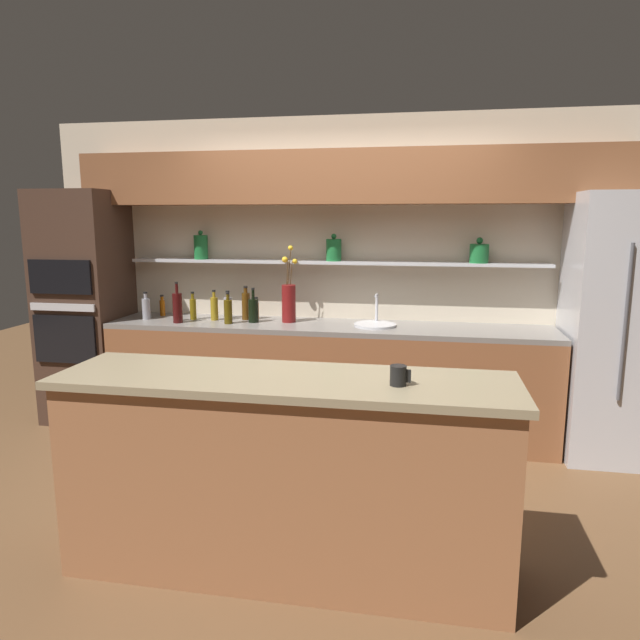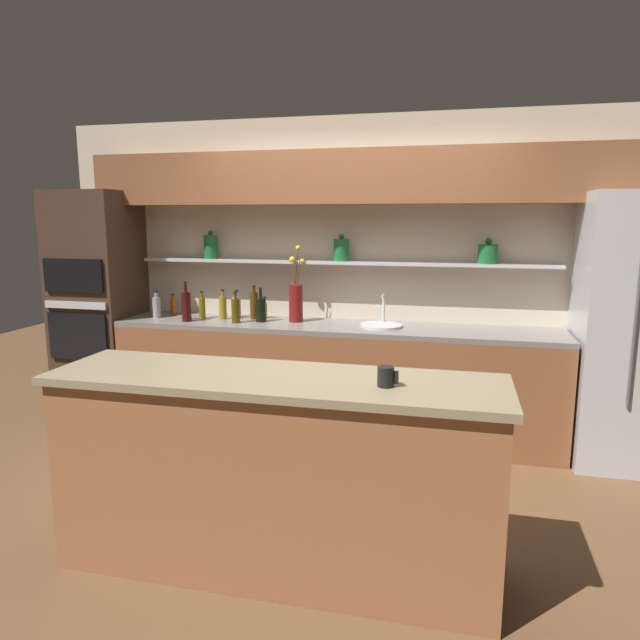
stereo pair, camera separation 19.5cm
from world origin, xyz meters
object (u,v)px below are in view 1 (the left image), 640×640
object	(u,v)px
bottle_sauce_8	(178,312)
coffee_mug	(398,375)
bottle_sauce_2	(162,307)
bottle_sauce_11	(229,312)
oven_tower	(85,307)
bottle_oil_3	(193,308)
flower_vase	(289,300)
sink_fixture	(375,323)
bottle_oil_1	(228,311)
bottle_sauce_10	(256,310)
bottle_oil_4	(214,308)
bottle_spirit_5	(246,305)
bottle_wine_0	(253,310)
bottle_wine_6	(178,307)
refrigerator	(631,328)
bottle_spirit_9	(146,308)
bottle_spirit_7	(228,307)

from	to	relation	value
bottle_sauce_8	coffee_mug	world-z (taller)	coffee_mug
bottle_sauce_2	bottle_sauce_11	size ratio (longest dim) A/B	1.13
oven_tower	bottle_oil_3	world-z (taller)	oven_tower
flower_vase	bottle_sauce_2	bearing A→B (deg)	175.29
sink_fixture	bottle_oil_1	distance (m)	1.20
bottle_oil_3	bottle_sauce_10	bearing A→B (deg)	12.64
flower_vase	bottle_oil_4	distance (m)	0.65
flower_vase	bottle_spirit_5	bearing A→B (deg)	174.19
bottle_sauce_2	sink_fixture	bearing A→B (deg)	-4.45
bottle_wine_0	bottle_oil_1	xyz separation A→B (m)	(-0.19, -0.10, 0.00)
oven_tower	bottle_oil_3	size ratio (longest dim) A/B	8.44
bottle_oil_3	bottle_sauce_10	xyz separation A→B (m)	(0.52, 0.12, -0.01)
bottle_sauce_2	coffee_mug	bearing A→B (deg)	-44.09
bottle_wine_0	bottle_oil_1	size ratio (longest dim) A/B	1.11
bottle_spirit_5	bottle_wine_6	world-z (taller)	bottle_wine_6
bottle_wine_0	bottle_sauce_10	bearing A→B (deg)	98.43
refrigerator	oven_tower	distance (m)	4.42
bottle_oil_1	bottle_wine_6	bearing A→B (deg)	-175.34
bottle_sauce_2	bottle_sauce_11	xyz separation A→B (m)	(0.64, -0.08, -0.01)
bottle_sauce_8	bottle_spirit_9	world-z (taller)	bottle_spirit_9
flower_vase	bottle_wine_0	distance (m)	0.30
oven_tower	bottle_spirit_7	world-z (taller)	oven_tower
bottle_oil_3	coffee_mug	world-z (taller)	bottle_oil_3
bottle_oil_1	bottle_spirit_9	xyz separation A→B (m)	(-0.76, 0.07, -0.01)
sink_fixture	bottle_sauce_11	world-z (taller)	sink_fixture
sink_fixture	bottle_wine_0	distance (m)	1.01
bottle_oil_4	bottle_sauce_8	distance (m)	0.31
bottle_oil_4	bottle_spirit_5	size ratio (longest dim) A/B	0.89
bottle_wine_0	coffee_mug	distance (m)	2.32
refrigerator	bottle_sauce_11	xyz separation A→B (m)	(-3.13, 0.12, 0.01)
coffee_mug	bottle_wine_0	bearing A→B (deg)	123.53
flower_vase	bottle_sauce_8	xyz separation A→B (m)	(-0.93, -0.12, -0.10)
bottle_oil_3	bottle_spirit_5	world-z (taller)	bottle_spirit_5
bottle_oil_4	bottle_spirit_9	distance (m)	0.59
flower_vase	bottle_sauce_11	bearing A→B (deg)	177.70
bottle_oil_4	bottle_spirit_7	size ratio (longest dim) A/B	1.08
bottle_sauce_8	bottle_spirit_9	size ratio (longest dim) A/B	0.77
sink_fixture	bottle_wine_6	bearing A→B (deg)	-174.62
sink_fixture	bottle_spirit_9	bearing A→B (deg)	-178.62
bottle_wine_6	bottle_sauce_8	distance (m)	0.11
sink_fixture	bottle_oil_4	world-z (taller)	bottle_oil_4
refrigerator	bottle_spirit_9	world-z (taller)	refrigerator
bottle_wine_0	bottle_sauce_11	bearing A→B (deg)	159.48
refrigerator	bottle_oil_1	bearing A→B (deg)	-178.70
bottle_sauce_2	bottle_spirit_9	bearing A→B (deg)	-105.39
refrigerator	bottle_sauce_11	bearing A→B (deg)	177.80
bottle_sauce_11	bottle_sauce_8	bearing A→B (deg)	-160.69
bottle_sauce_10	bottle_spirit_9	bearing A→B (deg)	-168.96
bottle_spirit_7	refrigerator	bearing A→B (deg)	-3.44
flower_vase	bottle_oil_1	size ratio (longest dim) A/B	2.44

